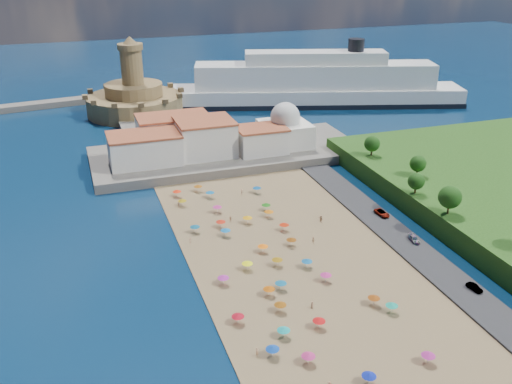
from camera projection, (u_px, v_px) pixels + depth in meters
name	position (u px, v px, depth m)	size (l,w,h in m)	color
ground	(275.00, 269.00, 127.19)	(700.00, 700.00, 0.00)	#071938
terrace	(227.00, 154.00, 192.88)	(90.00, 36.00, 3.00)	#59544C
jetty	(146.00, 131.00, 216.91)	(18.00, 70.00, 2.40)	#59544C
waterfront_buildings	(188.00, 139.00, 187.05)	(57.00, 29.00, 11.00)	silver
domed_building	(285.00, 128.00, 194.03)	(16.00, 16.00, 15.00)	silver
fortress	(135.00, 98.00, 240.76)	(40.00, 40.00, 32.40)	olive
cruise_ship	(315.00, 86.00, 253.94)	(132.83, 56.48, 28.97)	black
beach_parasols	(291.00, 292.00, 115.32)	(32.05, 115.23, 2.20)	gray
beachgoers	(276.00, 262.00, 128.11)	(38.30, 97.94, 1.90)	tan
parked_cars	(431.00, 252.00, 131.59)	(2.64, 58.56, 1.41)	gray
hillside_trees	(486.00, 213.00, 130.97)	(12.26, 107.12, 7.49)	#382314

